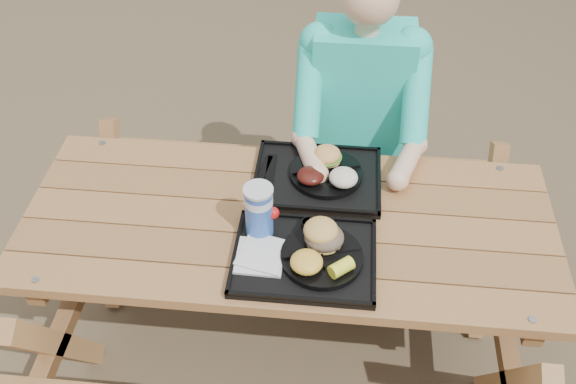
{
  "coord_description": "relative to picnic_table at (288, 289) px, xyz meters",
  "views": [
    {
      "loc": [
        0.15,
        -1.5,
        2.31
      ],
      "look_at": [
        0.0,
        0.0,
        0.88
      ],
      "focal_mm": 40.0,
      "sensor_mm": 36.0,
      "label": 1
    }
  ],
  "objects": [
    {
      "name": "napkin_stack",
      "position": [
        -0.07,
        -0.19,
        0.4
      ],
      "size": [
        0.15,
        0.15,
        0.02
      ],
      "primitive_type": "cube",
      "rotation": [
        0.0,
        0.0,
        -0.02
      ],
      "color": "silver",
      "rests_on": "tray_near"
    },
    {
      "name": "picnic_table",
      "position": [
        0.0,
        0.0,
        0.0
      ],
      "size": [
        1.8,
        1.49,
        0.75
      ],
      "primitive_type": null,
      "color": "#999999",
      "rests_on": "ground"
    },
    {
      "name": "condiment_mustard",
      "position": [
        0.13,
        -0.05,
        0.41
      ],
      "size": [
        0.05,
        0.05,
        0.03
      ],
      "primitive_type": "cylinder",
      "color": "gold",
      "rests_on": "tray_near"
    },
    {
      "name": "mac_cheese",
      "position": [
        0.08,
        -0.23,
        0.44
      ],
      "size": [
        0.1,
        0.1,
        0.05
      ],
      "primitive_type": "ellipsoid",
      "color": "yellow",
      "rests_on": "plate_near"
    },
    {
      "name": "sandwich",
      "position": [
        0.13,
        -0.13,
        0.48
      ],
      "size": [
        0.12,
        0.12,
        0.12
      ],
      "primitive_type": null,
      "color": "gold",
      "rests_on": "plate_near"
    },
    {
      "name": "diner",
      "position": [
        0.23,
        0.61,
        0.27
      ],
      "size": [
        0.48,
        0.84,
        1.28
      ],
      "primitive_type": null,
      "color": "#1BB8BD",
      "rests_on": "ground"
    },
    {
      "name": "potato_salad",
      "position": [
        0.18,
        0.16,
        0.44
      ],
      "size": [
        0.1,
        0.1,
        0.06
      ],
      "primitive_type": "ellipsoid",
      "color": "beige",
      "rests_on": "plate_far"
    },
    {
      "name": "ground",
      "position": [
        0.0,
        0.0,
        -0.38
      ],
      "size": [
        60.0,
        60.0,
        0.0
      ],
      "primitive_type": "plane",
      "color": "#999999",
      "rests_on": "ground"
    },
    {
      "name": "tray_far",
      "position": [
        0.09,
        0.21,
        0.39
      ],
      "size": [
        0.45,
        0.35,
        0.02
      ],
      "primitive_type": "cube",
      "color": "black",
      "rests_on": "picnic_table"
    },
    {
      "name": "condiment_bbq",
      "position": [
        0.07,
        -0.05,
        0.41
      ],
      "size": [
        0.05,
        0.05,
        0.03
      ],
      "primitive_type": "cylinder",
      "color": "black",
      "rests_on": "tray_near"
    },
    {
      "name": "tray_near",
      "position": [
        0.07,
        -0.17,
        0.39
      ],
      "size": [
        0.45,
        0.35,
        0.02
      ],
      "primitive_type": "cube",
      "color": "black",
      "rests_on": "picnic_table"
    },
    {
      "name": "soda_cup",
      "position": [
        -0.08,
        -0.08,
        0.49
      ],
      "size": [
        0.09,
        0.09,
        0.18
      ],
      "primitive_type": "cylinder",
      "color": "#1645AA",
      "rests_on": "tray_near"
    },
    {
      "name": "cutlery_far",
      "position": [
        -0.09,
        0.22,
        0.4
      ],
      "size": [
        0.03,
        0.18,
        0.01
      ],
      "primitive_type": "cube",
      "rotation": [
        0.0,
        0.0,
        0.02
      ],
      "color": "black",
      "rests_on": "tray_far"
    },
    {
      "name": "corn_cob",
      "position": [
        0.19,
        -0.24,
        0.44
      ],
      "size": [
        0.11,
        0.11,
        0.04
      ],
      "primitive_type": null,
      "rotation": [
        0.0,
        0.0,
        0.7
      ],
      "color": "#F9FF35",
      "rests_on": "plate_near"
    },
    {
      "name": "baked_beans",
      "position": [
        0.06,
        0.16,
        0.44
      ],
      "size": [
        0.1,
        0.1,
        0.04
      ],
      "primitive_type": "ellipsoid",
      "color": "#41110D",
      "rests_on": "plate_far"
    },
    {
      "name": "burger",
      "position": [
        0.11,
        0.27,
        0.46
      ],
      "size": [
        0.1,
        0.1,
        0.09
      ],
      "primitive_type": null,
      "color": "#E89B52",
      "rests_on": "plate_far"
    },
    {
      "name": "plate_near",
      "position": [
        0.12,
        -0.18,
        0.41
      ],
      "size": [
        0.26,
        0.26,
        0.02
      ],
      "primitive_type": "cylinder",
      "color": "black",
      "rests_on": "tray_near"
    },
    {
      "name": "plate_far",
      "position": [
        0.12,
        0.22,
        0.41
      ],
      "size": [
        0.26,
        0.26,
        0.02
      ],
      "primitive_type": "cylinder",
      "color": "black",
      "rests_on": "tray_far"
    }
  ]
}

